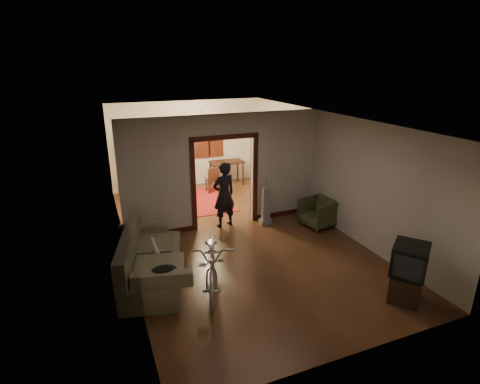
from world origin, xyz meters
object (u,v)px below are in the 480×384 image
bicycle (213,261)px  person (224,195)px  armchair (318,212)px  desk (227,173)px  sofa (152,255)px  locker (154,162)px

bicycle → person: person is taller
armchair → desk: (-0.99, 4.01, 0.05)m
sofa → locker: (0.95, 5.21, 0.44)m
desk → bicycle: bearing=-112.3°
person → desk: person is taller
locker → desk: (2.36, -0.23, -0.55)m
bicycle → desk: bicycle is taller
bicycle → sofa: bearing=164.7°
sofa → person: 2.80m
sofa → desk: sofa is taller
person → locker: bearing=-83.7°
locker → person: bearing=-73.5°
bicycle → armchair: 3.69m
bicycle → desk: (2.33, 5.62, -0.12)m
bicycle → locker: bearing=108.3°
locker → desk: bearing=-7.9°
sofa → locker: 5.31m
sofa → person: size_ratio=1.33×
person → desk: size_ratio=1.54×
armchair → person: size_ratio=0.47×
armchair → locker: bearing=-151.6°
locker → desk: 2.44m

